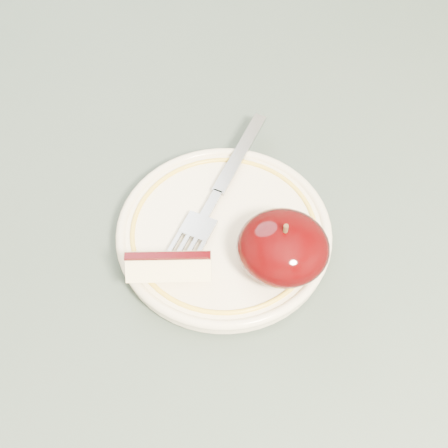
% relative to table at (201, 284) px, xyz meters
% --- Properties ---
extents(table, '(0.90, 0.90, 0.75)m').
position_rel_table_xyz_m(table, '(0.00, 0.00, 0.00)').
color(table, brown).
rests_on(table, ground).
extents(plate, '(0.19, 0.19, 0.02)m').
position_rel_table_xyz_m(plate, '(0.02, 0.00, 0.10)').
color(plate, '#EBE1C5').
rests_on(plate, table).
extents(apple_half, '(0.08, 0.07, 0.06)m').
position_rel_table_xyz_m(apple_half, '(0.08, -0.02, 0.13)').
color(apple_half, black).
rests_on(apple_half, plate).
extents(apple_wedge, '(0.07, 0.04, 0.03)m').
position_rel_table_xyz_m(apple_wedge, '(-0.01, -0.05, 0.12)').
color(apple_wedge, '#FFF3BB').
rests_on(apple_wedge, plate).
extents(fork, '(0.06, 0.20, 0.00)m').
position_rel_table_xyz_m(fork, '(0.01, 0.04, 0.11)').
color(fork, gray).
rests_on(fork, plate).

